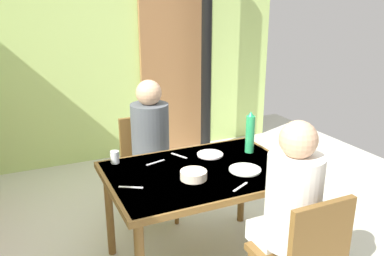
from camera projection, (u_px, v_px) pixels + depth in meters
The scene contains 18 objects.
wall_back at pixel (98, 49), 4.36m from camera, with size 4.44×0.10×2.57m, color #B3D172.
door_wooden at pixel (173, 70), 4.72m from camera, with size 0.80×0.05×2.00m, color #96653C.
stove_pipe_column at pixel (206, 47), 4.52m from camera, with size 0.12×0.12×2.57m, color black.
dining_table at pixel (201, 180), 2.65m from camera, with size 1.25×0.87×0.72m.
chair_near_diner at pixel (304, 256), 2.10m from camera, with size 0.40×0.40×0.87m.
chair_far_diner at pixel (147, 162), 3.33m from camera, with size 0.40×0.40×0.87m.
person_near_diner at pixel (292, 198), 2.13m from camera, with size 0.30×0.37×0.77m.
person_far_diner at pixel (151, 135), 3.12m from camera, with size 0.30×0.37×0.77m.
water_bottle_green_near at pixel (288, 151), 2.57m from camera, with size 0.07×0.07×0.30m.
water_bottle_green_far at pixel (250, 133), 2.89m from camera, with size 0.07×0.07×0.31m.
serving_bowl_center at pixel (194, 175), 2.49m from camera, with size 0.17×0.17×0.06m, color #F3DFC3.
dinner_plate_near_left at pixel (245, 170), 2.62m from camera, with size 0.21×0.21×0.01m, color white.
dinner_plate_near_right at pixel (210, 154), 2.88m from camera, with size 0.19×0.19×0.01m, color white.
drinking_glass_by_near_diner at pixel (115, 157), 2.73m from camera, with size 0.06×0.06×0.09m, color silver.
cutlery_knife_near at pixel (179, 156), 2.86m from camera, with size 0.15×0.02×0.00m, color silver.
cutlery_fork_near at pixel (131, 187), 2.38m from camera, with size 0.15×0.02×0.00m, color silver.
cutlery_knife_far at pixel (240, 187), 2.39m from camera, with size 0.15×0.02×0.00m, color silver.
cutlery_fork_far at pixel (156, 162), 2.74m from camera, with size 0.15×0.02×0.00m, color silver.
Camera 1 is at (-0.90, -2.15, 1.80)m, focal length 36.97 mm.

